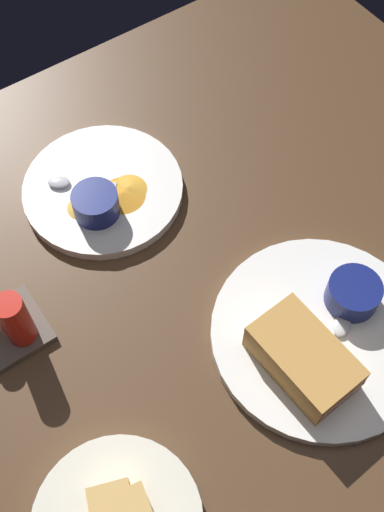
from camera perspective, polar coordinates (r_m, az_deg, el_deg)
The scene contains 10 objects.
ground_plane at distance 83.47cm, azimuth 4.37°, elevation -6.34°, with size 110.00×110.00×3.00cm, color #4C331E.
plate_sandwich_main at distance 81.85cm, azimuth 11.42°, elevation -6.96°, with size 27.54×27.54×1.60cm, color white.
sandwich_half_near at distance 76.77cm, azimuth 9.99°, elevation -9.00°, with size 13.62×8.29×4.80cm.
ramekin_dark_sauce at distance 82.28cm, azimuth 14.31°, elevation -3.22°, with size 6.82×6.82×3.56cm.
spoon_by_dark_ramekin at distance 81.05cm, azimuth 13.08°, elevation -6.92°, with size 6.57×9.11×0.80cm.
plate_chips_companion at distance 92.61cm, azimuth -7.99°, elevation 5.97°, with size 22.98×22.98×1.60cm, color white.
ramekin_light_gravy at distance 87.80cm, azimuth -8.67°, elevation 4.73°, with size 6.40×6.40×3.77cm.
spoon_by_gravy_ramekin at distance 92.65cm, azimuth -11.07°, elevation 6.47°, with size 7.23×8.70×0.80cm.
plantain_chip_scatter at distance 90.40cm, azimuth -6.88°, elevation 5.47°, with size 8.48×12.40×0.60cm.
condiment_caddy at distance 81.37cm, azimuth -16.32°, elevation -5.69°, with size 9.00×9.00×9.50cm.
Camera 1 is at (-24.46, 24.76, 74.37)cm, focal length 44.48 mm.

